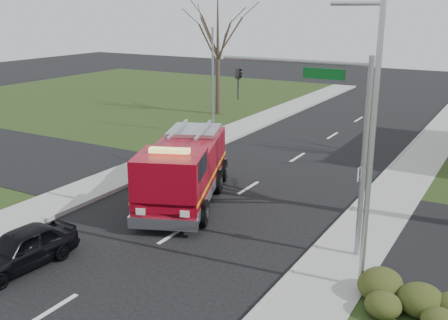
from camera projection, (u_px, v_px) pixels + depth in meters
The scene contains 10 objects.
ground at pixel (174, 234), 19.68m from camera, with size 120.00×120.00×0.00m, color black.
sidewalk_right at pixel (333, 273), 16.67m from camera, with size 2.40×80.00×0.15m, color #979892.
sidewalk_left at pixel (57, 202), 22.65m from camera, with size 2.40×80.00×0.15m, color #979892.
hedge_corner at pixel (421, 297), 14.35m from camera, with size 2.80×2.00×0.90m, color #273312.
bare_tree_left at pixel (218, 43), 39.52m from camera, with size 4.50×4.50×9.00m.
traffic_signal_mast at pixel (328, 119), 17.08m from camera, with size 5.29×0.18×6.80m.
streetlight_pole at pixel (370, 144), 14.54m from camera, with size 1.48×0.16×8.40m.
utility_pole_far at pixel (213, 83), 33.58m from camera, with size 0.14×0.14×7.00m, color gray.
fire_engine at pixel (184, 171), 22.56m from camera, with size 5.27×8.02×3.06m.
parked_car_maroon at pixel (21, 249), 17.01m from camera, with size 1.56×3.88×1.32m, color black.
Camera 1 is at (10.71, -14.70, 8.23)m, focal length 42.00 mm.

